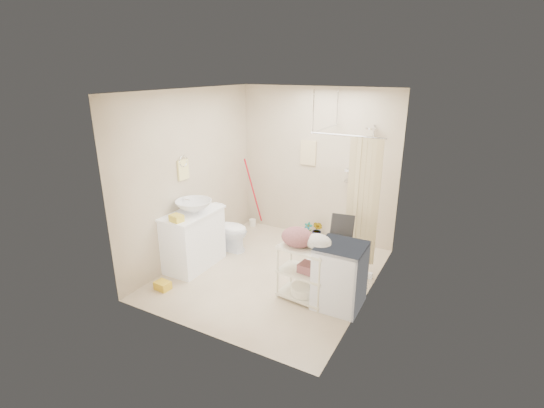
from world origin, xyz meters
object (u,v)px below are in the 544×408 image
Objects in this scene: vanity at (193,239)px; toilet at (228,229)px; washing_machine at (340,276)px; laundry_rack at (304,268)px.

vanity reaches higher than toilet.
vanity is 2.30m from washing_machine.
washing_machine is 0.46m from laundry_rack.
washing_machine is (2.18, -0.69, 0.05)m from toilet.
vanity is 1.85m from laundry_rack.
laundry_rack is at bearing -2.32° from vanity.
toilet is at bearing 161.63° from washing_machine.
washing_machine reaches higher than toilet.
vanity is 0.74m from toilet.
toilet is 2.29m from washing_machine.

